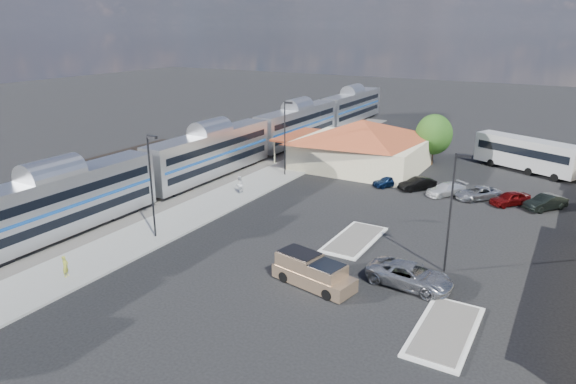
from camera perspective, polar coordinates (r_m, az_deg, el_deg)
The scene contains 23 objects.
ground at distance 43.91m, azimuth 1.54°, elevation -5.26°, with size 280.00×280.00×0.00m, color black.
railbed at distance 61.64m, azimuth -12.21°, elevation 1.32°, with size 16.00×100.00×0.12m, color #4C4944.
platform at distance 54.67m, azimuth -6.55°, elevation -0.50°, with size 5.50×92.00×0.18m, color gray.
passenger_train at distance 61.14m, azimuth -8.49°, elevation 4.13°, with size 3.00×104.00×5.55m.
freight_cars at distance 60.27m, azimuth -17.17°, elevation 2.38°, with size 2.80×46.00×4.00m.
station_depot at distance 65.61m, azimuth 8.09°, elevation 5.33°, with size 18.35×12.24×6.20m.
traffic_island_south at distance 43.97m, azimuth 7.40°, elevation -5.23°, with size 3.30×7.50×0.21m.
traffic_island_north at distance 32.89m, azimuth 17.03°, elevation -14.51°, with size 3.30×7.50×0.21m.
lamp_plat_s at distance 43.76m, azimuth -14.92°, elevation 1.47°, with size 1.08×0.25×9.00m.
lamp_plat_n at distance 60.81m, azimuth -0.28°, elevation 6.64°, with size 1.08×0.25×9.00m.
lamp_lot at distance 38.15m, azimuth 17.81°, elevation -1.23°, with size 1.08×0.25×9.00m.
tree_depot at distance 68.78m, azimuth 15.90°, elevation 6.17°, with size 4.71×4.71×6.63m.
pickup_truck at distance 36.14m, azimuth 2.89°, elevation -8.94°, with size 6.30×3.31×2.07m.
suv at distance 37.07m, azimuth 13.40°, elevation -8.98°, with size 2.76×5.98×1.66m, color #9C9EA4.
coach_bus at distance 69.94m, azimuth 24.99°, elevation 3.96°, with size 12.82×7.79×4.11m.
person_a at distance 40.30m, azimuth -23.50°, elevation -7.57°, with size 0.58×0.38×1.58m, color gold.
person_b at distance 55.20m, azimuth -5.43°, elevation 0.84°, with size 0.91×0.71×1.86m, color white.
parked_car_a at distance 58.98m, azimuth 11.12°, elevation 1.22°, with size 1.51×3.75×1.28m, color #0C1D3F.
parked_car_b at distance 58.36m, azimuth 14.18°, elevation 0.88°, with size 1.47×4.21×1.39m, color black.
parked_car_c at distance 57.37m, azimuth 17.15°, elevation 0.30°, with size 1.88×4.62×1.34m, color white.
parked_car_d at distance 57.10m, azimuth 20.33°, elevation -0.11°, with size 2.25×4.89×1.36m, color gray.
parked_car_e at distance 56.44m, azimuth 23.46°, elevation -0.66°, with size 1.69×4.21×1.43m, color #680B0B.
parked_car_f at distance 56.52m, azimuth 26.70°, elevation -1.04°, with size 1.59×4.56×1.50m, color black.
Camera 1 is at (19.07, -35.53, 17.37)m, focal length 32.00 mm.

